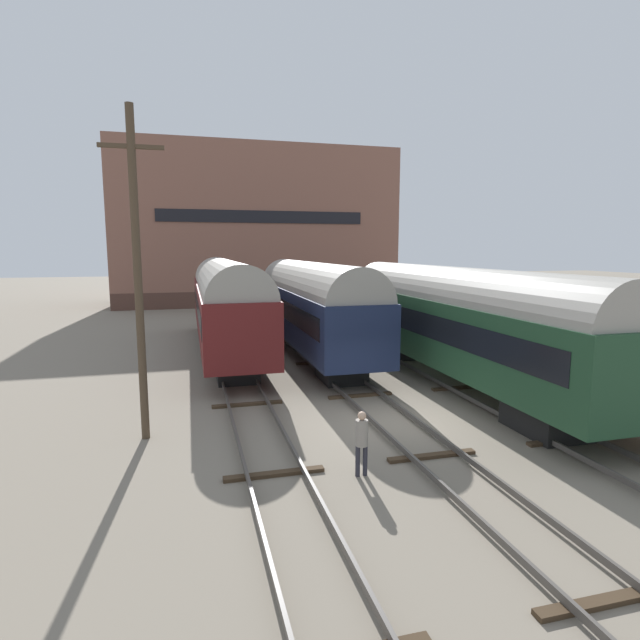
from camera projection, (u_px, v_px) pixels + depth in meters
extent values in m
plane|color=slate|center=(390.00, 422.00, 16.76)|extent=(200.00, 200.00, 0.00)
cube|color=#4C4742|center=(235.00, 431.00, 15.44)|extent=(0.08, 60.00, 0.16)
cube|color=#4C4742|center=(281.00, 427.00, 15.80)|extent=(0.08, 60.00, 0.16)
cube|color=#3D2D1E|center=(274.00, 474.00, 12.76)|extent=(2.60, 0.24, 0.10)
cube|color=#3D2D1E|center=(247.00, 404.00, 18.51)|extent=(2.60, 0.24, 0.10)
cube|color=#3D2D1E|center=(233.00, 368.00, 24.25)|extent=(2.60, 0.24, 0.10)
cube|color=#3D2D1E|center=(224.00, 345.00, 30.00)|extent=(2.60, 0.24, 0.10)
cube|color=#3D2D1E|center=(218.00, 330.00, 35.74)|extent=(2.60, 0.24, 0.10)
cube|color=#3D2D1E|center=(214.00, 318.00, 41.48)|extent=(2.60, 0.24, 0.10)
cube|color=#4C4742|center=(370.00, 419.00, 16.56)|extent=(0.08, 60.00, 0.16)
cube|color=#4C4742|center=(410.00, 415.00, 16.92)|extent=(0.08, 60.00, 0.16)
cube|color=#3D2D1E|center=(604.00, 602.00, 8.14)|extent=(2.60, 0.24, 0.10)
cube|color=#3D2D1E|center=(432.00, 456.00, 13.88)|extent=(2.60, 0.24, 0.10)
cube|color=#3D2D1E|center=(360.00, 395.00, 19.63)|extent=(2.60, 0.24, 0.10)
cube|color=#3D2D1E|center=(321.00, 362.00, 25.37)|extent=(2.60, 0.24, 0.10)
cube|color=#3D2D1E|center=(296.00, 341.00, 31.12)|extent=(2.60, 0.24, 0.10)
cube|color=#3D2D1E|center=(279.00, 327.00, 36.86)|extent=(2.60, 0.24, 0.10)
cube|color=#3D2D1E|center=(267.00, 317.00, 42.60)|extent=(2.60, 0.24, 0.10)
cube|color=#4C4742|center=(487.00, 408.00, 17.68)|extent=(0.08, 60.00, 0.16)
cube|color=#4C4742|center=(522.00, 405.00, 18.04)|extent=(0.08, 60.00, 0.16)
cube|color=#3D2D1E|center=(566.00, 440.00, 15.00)|extent=(2.60, 0.24, 0.10)
cube|color=#3D2D1E|center=(461.00, 388.00, 20.75)|extent=(2.60, 0.24, 0.10)
cube|color=#3D2D1E|center=(402.00, 358.00, 26.49)|extent=(2.60, 0.24, 0.10)
cube|color=#3D2D1E|center=(363.00, 338.00, 32.24)|extent=(2.60, 0.24, 0.10)
cube|color=#3D2D1E|center=(337.00, 325.00, 37.98)|extent=(2.60, 0.24, 0.10)
cube|color=#3D2D1E|center=(317.00, 315.00, 43.72)|extent=(2.60, 0.24, 0.10)
cube|color=black|center=(292.00, 331.00, 32.30)|extent=(1.80, 2.40, 1.00)
cube|color=black|center=(341.00, 369.00, 22.06)|extent=(1.80, 2.40, 1.00)
cube|color=#192342|center=(312.00, 314.00, 26.92)|extent=(3.08, 16.45, 2.63)
cube|color=black|center=(312.00, 308.00, 26.88)|extent=(3.12, 15.14, 0.95)
cylinder|color=gray|center=(312.00, 289.00, 26.74)|extent=(2.92, 16.12, 2.92)
cube|color=black|center=(220.00, 327.00, 33.83)|extent=(1.80, 2.40, 1.00)
cube|color=black|center=(237.00, 368.00, 22.18)|extent=(1.80, 2.40, 1.00)
cube|color=#5B1919|center=(226.00, 311.00, 27.74)|extent=(3.05, 18.72, 2.75)
cube|color=black|center=(226.00, 305.00, 27.70)|extent=(3.09, 17.22, 0.99)
cylinder|color=gray|center=(225.00, 286.00, 27.55)|extent=(2.90, 18.35, 2.90)
cube|color=black|center=(397.00, 347.00, 26.97)|extent=(1.80, 2.40, 1.00)
cube|color=black|center=(547.00, 417.00, 15.78)|extent=(1.80, 2.40, 1.00)
cube|color=#1E4228|center=(454.00, 331.00, 21.12)|extent=(2.83, 17.99, 2.69)
cube|color=black|center=(454.00, 323.00, 21.07)|extent=(2.87, 16.55, 0.97)
cylinder|color=gray|center=(455.00, 299.00, 20.93)|extent=(2.69, 17.63, 2.69)
cube|color=#8C704C|center=(582.00, 385.00, 17.73)|extent=(2.55, 10.10, 0.10)
cylinder|color=brown|center=(477.00, 369.00, 22.21)|extent=(0.20, 0.20, 0.91)
cylinder|color=brown|center=(520.00, 366.00, 22.77)|extent=(0.20, 0.20, 0.91)
cylinder|color=brown|center=(554.00, 401.00, 17.51)|extent=(0.20, 0.20, 0.91)
cylinder|color=brown|center=(607.00, 397.00, 18.08)|extent=(0.20, 0.20, 0.91)
cube|color=brown|center=(631.00, 390.00, 15.42)|extent=(1.40, 0.40, 0.06)
cube|color=brown|center=(627.00, 381.00, 15.54)|extent=(1.40, 0.06, 0.45)
cube|color=black|center=(615.00, 399.00, 15.30)|extent=(0.06, 0.40, 0.40)
cylinder|color=#282833|center=(358.00, 461.00, 12.70)|extent=(0.12, 0.12, 0.81)
cylinder|color=#282833|center=(365.00, 460.00, 12.75)|extent=(0.12, 0.12, 0.81)
cylinder|color=gray|center=(362.00, 433.00, 12.62)|extent=(0.32, 0.32, 0.67)
sphere|color=tan|center=(362.00, 416.00, 12.56)|extent=(0.22, 0.22, 0.22)
cylinder|color=#473828|center=(138.00, 278.00, 14.64)|extent=(0.24, 0.24, 9.82)
cube|color=#473828|center=(131.00, 146.00, 14.12)|extent=(1.80, 0.12, 0.12)
cube|color=#4F342A|center=(257.00, 294.00, 55.71)|extent=(29.07, 11.11, 1.63)
cube|color=brown|center=(255.00, 220.00, 54.57)|extent=(29.07, 11.11, 14.64)
cube|color=black|center=(263.00, 217.00, 49.21)|extent=(20.35, 0.10, 1.20)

